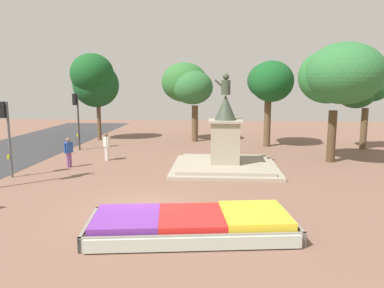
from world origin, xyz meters
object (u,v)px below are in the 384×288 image
Objects in this scene: traffic_light_mid_block at (6,126)px; traffic_light_far_corner at (77,112)px; statue_monument at (225,150)px; flower_planter at (193,224)px; pedestrian_crossing_plaza at (106,145)px; pedestrian_with_handbag at (69,150)px.

traffic_light_mid_block is 8.11m from traffic_light_far_corner.
statue_monument reaches higher than traffic_light_far_corner.
flower_planter is 1.68× the size of traffic_light_far_corner.
flower_planter is at bearing -61.36° from pedestrian_crossing_plaza.
flower_planter is 3.98× the size of pedestrian_with_handbag.
statue_monument is 3.40× the size of pedestrian_crossing_plaza.
statue_monument is 1.45× the size of traffic_light_far_corner.
pedestrian_with_handbag is 2.57m from pedestrian_crossing_plaza.
statue_monument is at bearing -13.35° from pedestrian_crossing_plaza.
traffic_light_mid_block is 3.62m from pedestrian_with_handbag.
pedestrian_crossing_plaza is at bearing 51.22° from traffic_light_mid_block.
traffic_light_mid_block is (-9.69, 6.57, 2.32)m from flower_planter.
traffic_light_mid_block is at bearing -128.78° from pedestrian_crossing_plaza.
traffic_light_mid_block is (-10.87, -2.80, 1.59)m from statue_monument.
flower_planter is at bearing -57.88° from traffic_light_far_corner.
traffic_light_far_corner is at bearing 131.42° from pedestrian_crossing_plaza.
statue_monument is 11.78m from traffic_light_far_corner.
traffic_light_far_corner reaches higher than flower_planter.
traffic_light_far_corner reaches higher than traffic_light_mid_block.
traffic_light_far_corner is (-10.39, 5.29, 1.71)m from statue_monument.
traffic_light_far_corner is 5.07m from pedestrian_crossing_plaza.
pedestrian_with_handbag is (-7.60, 9.04, 0.68)m from flower_planter.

